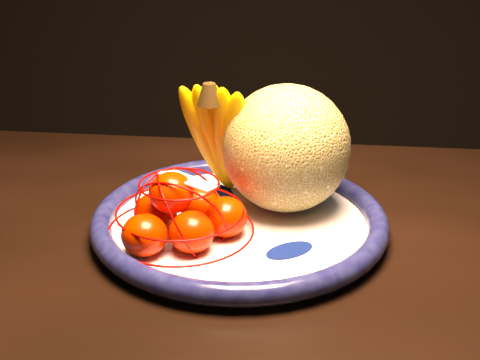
{
  "coord_description": "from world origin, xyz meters",
  "views": [
    {
      "loc": [
        -0.18,
        -0.74,
        1.2
      ],
      "look_at": [
        -0.22,
        0.06,
        0.86
      ],
      "focal_mm": 50.0,
      "sensor_mm": 36.0,
      "label": 1
    }
  ],
  "objects_px": {
    "dining_table": "(394,351)",
    "banana_bunch": "(220,134)",
    "fruit_bowl": "(240,221)",
    "mandarin_bag": "(181,216)",
    "cantaloupe": "(286,148)"
  },
  "relations": [
    {
      "from": "fruit_bowl",
      "to": "mandarin_bag",
      "type": "xyz_separation_m",
      "value": [
        -0.07,
        -0.05,
        0.03
      ]
    },
    {
      "from": "dining_table",
      "to": "banana_bunch",
      "type": "height_order",
      "value": "banana_bunch"
    },
    {
      "from": "banana_bunch",
      "to": "dining_table",
      "type": "bearing_deg",
      "value": -24.96
    },
    {
      "from": "fruit_bowl",
      "to": "cantaloupe",
      "type": "xyz_separation_m",
      "value": [
        0.06,
        0.05,
        0.09
      ]
    },
    {
      "from": "mandarin_bag",
      "to": "banana_bunch",
      "type": "bearing_deg",
      "value": 72.44
    },
    {
      "from": "cantaloupe",
      "to": "dining_table",
      "type": "bearing_deg",
      "value": -54.42
    },
    {
      "from": "dining_table",
      "to": "fruit_bowl",
      "type": "bearing_deg",
      "value": 148.38
    },
    {
      "from": "banana_bunch",
      "to": "mandarin_bag",
      "type": "bearing_deg",
      "value": -89.28
    },
    {
      "from": "dining_table",
      "to": "fruit_bowl",
      "type": "distance_m",
      "value": 0.25
    },
    {
      "from": "banana_bunch",
      "to": "mandarin_bag",
      "type": "distance_m",
      "value": 0.14
    },
    {
      "from": "dining_table",
      "to": "mandarin_bag",
      "type": "distance_m",
      "value": 0.3
    },
    {
      "from": "mandarin_bag",
      "to": "fruit_bowl",
      "type": "bearing_deg",
      "value": 35.69
    },
    {
      "from": "fruit_bowl",
      "to": "mandarin_bag",
      "type": "bearing_deg",
      "value": -144.31
    },
    {
      "from": "dining_table",
      "to": "banana_bunch",
      "type": "xyz_separation_m",
      "value": [
        -0.22,
        0.21,
        0.19
      ]
    },
    {
      "from": "fruit_bowl",
      "to": "mandarin_bag",
      "type": "relative_size",
      "value": 1.63
    }
  ]
}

